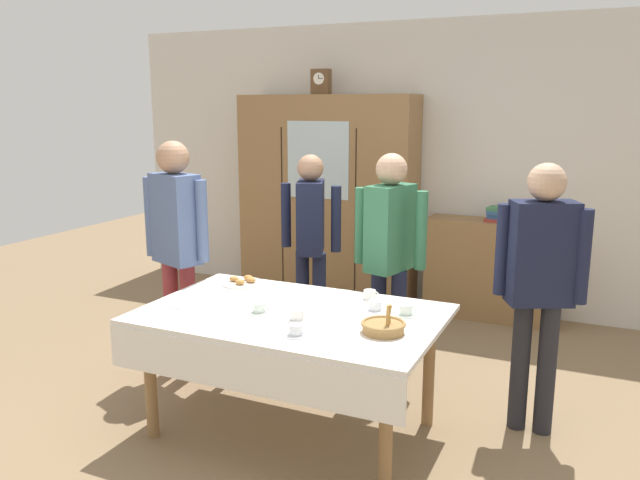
{
  "coord_description": "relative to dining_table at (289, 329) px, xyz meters",
  "views": [
    {
      "loc": [
        1.61,
        -3.34,
        1.93
      ],
      "look_at": [
        0.0,
        0.2,
        1.1
      ],
      "focal_mm": 35.64,
      "sensor_mm": 36.0,
      "label": 1
    }
  ],
  "objects": [
    {
      "name": "ground_plane",
      "position": [
        0.0,
        0.24,
        -0.66
      ],
      "size": [
        12.0,
        12.0,
        0.0
      ],
      "primitive_type": "plane",
      "color": "#846B4C",
      "rests_on": "ground"
    },
    {
      "name": "back_wall",
      "position": [
        0.0,
        2.89,
        0.69
      ],
      "size": [
        6.4,
        0.1,
        2.7
      ],
      "primitive_type": "cube",
      "color": "silver",
      "rests_on": "ground"
    },
    {
      "name": "dining_table",
      "position": [
        0.0,
        0.0,
        0.0
      ],
      "size": [
        1.73,
        1.1,
        0.75
      ],
      "color": "olive",
      "rests_on": "ground"
    },
    {
      "name": "wall_cabinet",
      "position": [
        -0.9,
        2.59,
        0.36
      ],
      "size": [
        1.76,
        0.46,
        2.02
      ],
      "color": "olive",
      "rests_on": "ground"
    },
    {
      "name": "mantel_clock",
      "position": [
        -0.97,
        2.59,
        1.49
      ],
      "size": [
        0.18,
        0.11,
        0.24
      ],
      "color": "brown",
      "rests_on": "wall_cabinet"
    },
    {
      "name": "bookshelf_low",
      "position": [
        0.72,
        2.64,
        -0.2
      ],
      "size": [
        1.19,
        0.35,
        0.91
      ],
      "color": "olive",
      "rests_on": "ground"
    },
    {
      "name": "book_stack",
      "position": [
        0.72,
        2.64,
        0.31
      ],
      "size": [
        0.17,
        0.23,
        0.13
      ],
      "color": "#99332D",
      "rests_on": "bookshelf_low"
    },
    {
      "name": "tea_cup_mid_left",
      "position": [
        -0.16,
        -0.06,
        0.12
      ],
      "size": [
        0.13,
        0.13,
        0.06
      ],
      "color": "silver",
      "rests_on": "dining_table"
    },
    {
      "name": "tea_cup_back_edge",
      "position": [
        0.1,
        -0.09,
        0.12
      ],
      "size": [
        0.13,
        0.13,
        0.06
      ],
      "color": "white",
      "rests_on": "dining_table"
    },
    {
      "name": "tea_cup_center",
      "position": [
        0.2,
        -0.3,
        0.12
      ],
      "size": [
        0.13,
        0.13,
        0.06
      ],
      "color": "white",
      "rests_on": "dining_table"
    },
    {
      "name": "tea_cup_far_left",
      "position": [
        0.34,
        0.44,
        0.12
      ],
      "size": [
        0.13,
        0.13,
        0.06
      ],
      "color": "white",
      "rests_on": "dining_table"
    },
    {
      "name": "tea_cup_far_right",
      "position": [
        0.63,
        0.25,
        0.12
      ],
      "size": [
        0.13,
        0.13,
        0.06
      ],
      "color": "silver",
      "rests_on": "dining_table"
    },
    {
      "name": "tea_cup_near_left",
      "position": [
        0.44,
        0.25,
        0.12
      ],
      "size": [
        0.13,
        0.13,
        0.06
      ],
      "color": "white",
      "rests_on": "dining_table"
    },
    {
      "name": "bread_basket",
      "position": [
        0.6,
        -0.07,
        0.13
      ],
      "size": [
        0.24,
        0.24,
        0.16
      ],
      "color": "#9E7542",
      "rests_on": "dining_table"
    },
    {
      "name": "pastry_plate",
      "position": [
        -0.57,
        0.42,
        0.11
      ],
      "size": [
        0.28,
        0.28,
        0.05
      ],
      "color": "white",
      "rests_on": "dining_table"
    },
    {
      "name": "spoon_far_right",
      "position": [
        -0.65,
        -0.19,
        0.1
      ],
      "size": [
        0.12,
        0.02,
        0.01
      ],
      "color": "silver",
      "rests_on": "dining_table"
    },
    {
      "name": "spoon_center",
      "position": [
        -0.33,
        0.16,
        0.1
      ],
      "size": [
        0.12,
        0.02,
        0.01
      ],
      "color": "silver",
      "rests_on": "dining_table"
    },
    {
      "name": "person_beside_shelf",
      "position": [
        -0.51,
        1.39,
        0.28
      ],
      "size": [
        0.52,
        0.41,
        1.55
      ],
      "color": "#191E38",
      "rests_on": "ground"
    },
    {
      "name": "person_behind_table_right",
      "position": [
        1.3,
        0.64,
        0.33
      ],
      "size": [
        0.52,
        0.33,
        1.62
      ],
      "color": "#232328",
      "rests_on": "ground"
    },
    {
      "name": "person_by_cabinet",
      "position": [
        0.27,
        1.01,
        0.32
      ],
      "size": [
        0.52,
        0.4,
        1.61
      ],
      "color": "#191E38",
      "rests_on": "ground"
    },
    {
      "name": "person_near_right_end",
      "position": [
        -1.11,
        0.45,
        0.38
      ],
      "size": [
        0.52,
        0.31,
        1.69
      ],
      "color": "#933338",
      "rests_on": "ground"
    }
  ]
}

